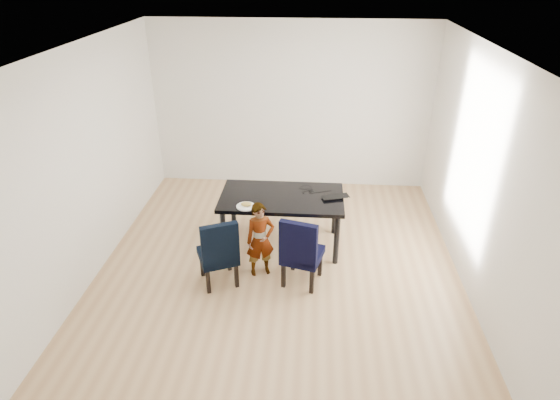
# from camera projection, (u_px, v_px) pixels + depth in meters

# --- Properties ---
(floor) EXTENTS (4.50, 5.00, 0.01)m
(floor) POSITION_uv_depth(u_px,v_px,m) (279.00, 266.00, 5.99)
(floor) COLOR tan
(floor) RESTS_ON ground
(ceiling) EXTENTS (4.50, 5.00, 0.01)m
(ceiling) POSITION_uv_depth(u_px,v_px,m) (278.00, 47.00, 4.72)
(ceiling) COLOR white
(ceiling) RESTS_ON wall_back
(wall_back) EXTENTS (4.50, 0.01, 2.70)m
(wall_back) POSITION_uv_depth(u_px,v_px,m) (291.00, 107.00, 7.57)
(wall_back) COLOR white
(wall_back) RESTS_ON ground
(wall_front) EXTENTS (4.50, 0.01, 2.70)m
(wall_front) POSITION_uv_depth(u_px,v_px,m) (249.00, 321.00, 3.15)
(wall_front) COLOR silver
(wall_front) RESTS_ON ground
(wall_left) EXTENTS (0.01, 5.00, 2.70)m
(wall_left) POSITION_uv_depth(u_px,v_px,m) (88.00, 164.00, 5.51)
(wall_left) COLOR silver
(wall_left) RESTS_ON ground
(wall_right) EXTENTS (0.01, 5.00, 2.70)m
(wall_right) POSITION_uv_depth(u_px,v_px,m) (480.00, 176.00, 5.20)
(wall_right) COLOR silver
(wall_right) RESTS_ON ground
(dining_table) EXTENTS (1.60, 0.90, 0.75)m
(dining_table) POSITION_uv_depth(u_px,v_px,m) (282.00, 221.00, 6.25)
(dining_table) COLOR black
(dining_table) RESTS_ON floor
(chair_left) EXTENTS (0.58, 0.58, 0.90)m
(chair_left) POSITION_uv_depth(u_px,v_px,m) (218.00, 250.00, 5.51)
(chair_left) COLOR black
(chair_left) RESTS_ON floor
(chair_right) EXTENTS (0.55, 0.56, 0.92)m
(chair_right) POSITION_uv_depth(u_px,v_px,m) (303.00, 249.00, 5.50)
(chair_right) COLOR black
(chair_right) RESTS_ON floor
(child) EXTENTS (0.41, 0.34, 0.97)m
(child) POSITION_uv_depth(u_px,v_px,m) (260.00, 240.00, 5.64)
(child) COLOR orange
(child) RESTS_ON floor
(plate) EXTENTS (0.28, 0.28, 0.01)m
(plate) POSITION_uv_depth(u_px,v_px,m) (246.00, 206.00, 5.82)
(plate) COLOR white
(plate) RESTS_ON dining_table
(sandwich) EXTENTS (0.14, 0.07, 0.06)m
(sandwich) POSITION_uv_depth(u_px,v_px,m) (247.00, 204.00, 5.80)
(sandwich) COLOR #B69441
(sandwich) RESTS_ON plate
(laptop) EXTENTS (0.41, 0.32, 0.03)m
(laptop) POSITION_uv_depth(u_px,v_px,m) (334.00, 195.00, 6.06)
(laptop) COLOR black
(laptop) RESTS_ON dining_table
(cable_tangle) EXTENTS (0.17, 0.17, 0.01)m
(cable_tangle) POSITION_uv_depth(u_px,v_px,m) (308.00, 192.00, 6.17)
(cable_tangle) COLOR black
(cable_tangle) RESTS_ON dining_table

